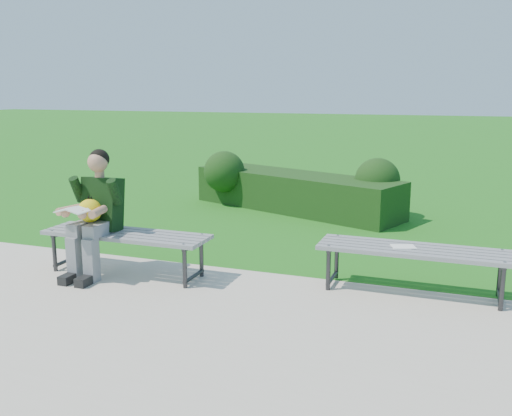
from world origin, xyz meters
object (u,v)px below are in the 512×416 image
bench_right (414,253)px  paper_sheet (403,247)px  bench_left (126,238)px  hedge (295,188)px  seated_boy (95,210)px

bench_right → paper_sheet: 0.12m
bench_left → hedge: bearing=79.1°
hedge → bench_left: bearing=-100.9°
hedge → bench_right: 4.04m
hedge → bench_right: bearing=-57.7°
bench_left → paper_sheet: (2.80, 0.43, 0.06)m
hedge → paper_sheet: 3.98m
paper_sheet → hedge: bearing=121.1°
seated_boy → paper_sheet: 3.15m
hedge → seated_boy: bearing=-104.8°
bench_left → bench_right: size_ratio=1.00×
seated_boy → paper_sheet: size_ratio=5.02×
bench_left → bench_right: bearing=8.4°
bench_right → paper_sheet: size_ratio=6.87×
seated_boy → hedge: bearing=75.2°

